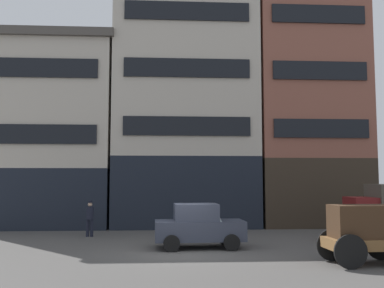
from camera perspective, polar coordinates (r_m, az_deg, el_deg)
The scene contains 7 objects.
ground_plane at distance 17.18m, azimuth -1.31°, elevation -14.32°, with size 120.00×120.00×0.00m, color #4C4947.
building_far_left at distance 28.01m, azimuth -18.37°, elevation 1.56°, with size 8.27×6.21×11.57m.
building_center_left at distance 27.32m, azimuth -0.95°, elevation 5.00°, with size 9.21×6.21×14.91m.
building_center_right at distance 28.74m, azimuth 14.99°, elevation 4.71°, with size 7.23×6.21×14.94m.
cargo_wagon at distance 15.65m, azimuth 22.62°, elevation -10.65°, with size 2.95×1.59×1.98m.
sedan_dark at distance 17.91m, azimuth 0.91°, elevation -10.99°, with size 3.76×1.98×1.83m.
pedestrian_officer at distance 21.99m, azimuth -13.63°, elevation -9.53°, with size 0.51×0.51×1.79m.
Camera 1 is at (-0.62, -16.94, 2.83)m, focal length 39.49 mm.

